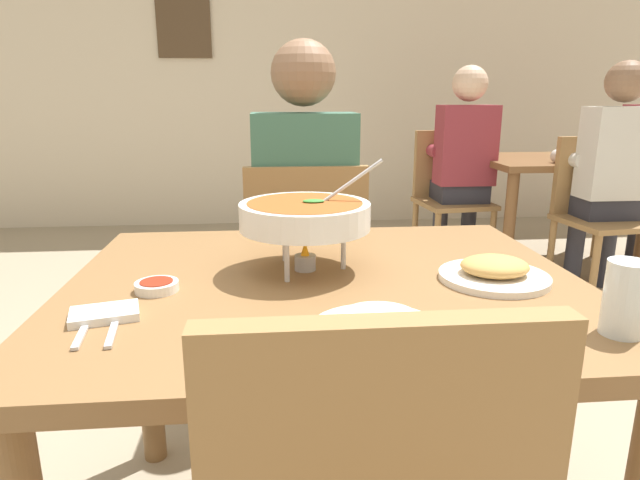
{
  "coord_description": "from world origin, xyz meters",
  "views": [
    {
      "loc": [
        -0.12,
        -1.13,
        1.13
      ],
      "look_at": [
        0.0,
        0.15,
        0.78
      ],
      "focal_mm": 30.28,
      "sensor_mm": 36.0,
      "label": 1
    }
  ],
  "objects_px": {
    "chair_diner_main": "(305,268)",
    "rice_plate": "(378,327)",
    "diner_main": "(304,204)",
    "appetizer_plate": "(494,272)",
    "dining_table_main": "(326,324)",
    "chair_bg_right": "(449,190)",
    "curry_bowl": "(305,216)",
    "chair_bg_middle": "(596,206)",
    "patron_bg_right": "(463,156)",
    "patron_bg_middle": "(611,166)",
    "sauce_dish": "(157,286)",
    "dining_table_far": "(554,178)",
    "drink_glass": "(625,302)"
  },
  "relations": [
    {
      "from": "chair_diner_main",
      "to": "rice_plate",
      "type": "xyz_separation_m",
      "value": [
        0.06,
        -1.07,
        0.24
      ]
    },
    {
      "from": "chair_diner_main",
      "to": "diner_main",
      "type": "height_order",
      "value": "diner_main"
    },
    {
      "from": "appetizer_plate",
      "to": "dining_table_main",
      "type": "bearing_deg",
      "value": 173.28
    },
    {
      "from": "diner_main",
      "to": "chair_bg_right",
      "type": "xyz_separation_m",
      "value": [
        1.08,
        1.59,
        -0.24
      ]
    },
    {
      "from": "curry_bowl",
      "to": "chair_bg_middle",
      "type": "xyz_separation_m",
      "value": [
        1.79,
        1.69,
        -0.35
      ]
    },
    {
      "from": "dining_table_main",
      "to": "patron_bg_right",
      "type": "xyz_separation_m",
      "value": [
        1.13,
        2.28,
        0.12
      ]
    },
    {
      "from": "chair_bg_middle",
      "to": "patron_bg_middle",
      "type": "distance_m",
      "value": 0.24
    },
    {
      "from": "diner_main",
      "to": "patron_bg_right",
      "type": "bearing_deg",
      "value": 52.89
    },
    {
      "from": "curry_bowl",
      "to": "patron_bg_middle",
      "type": "height_order",
      "value": "patron_bg_middle"
    },
    {
      "from": "diner_main",
      "to": "curry_bowl",
      "type": "xyz_separation_m",
      "value": [
        -0.04,
        -0.72,
        0.11
      ]
    },
    {
      "from": "sauce_dish",
      "to": "chair_bg_right",
      "type": "height_order",
      "value": "chair_bg_right"
    },
    {
      "from": "rice_plate",
      "to": "dining_table_far",
      "type": "bearing_deg",
      "value": 56.52
    },
    {
      "from": "drink_glass",
      "to": "chair_bg_right",
      "type": "distance_m",
      "value": 2.79
    },
    {
      "from": "dining_table_main",
      "to": "dining_table_far",
      "type": "height_order",
      "value": "same"
    },
    {
      "from": "diner_main",
      "to": "dining_table_far",
      "type": "distance_m",
      "value": 2.3
    },
    {
      "from": "appetizer_plate",
      "to": "sauce_dish",
      "type": "xyz_separation_m",
      "value": [
        -0.73,
        -0.0,
        -0.01
      ]
    },
    {
      "from": "sauce_dish",
      "to": "dining_table_main",
      "type": "bearing_deg",
      "value": 6.88
    },
    {
      "from": "patron_bg_middle",
      "to": "patron_bg_right",
      "type": "xyz_separation_m",
      "value": [
        -0.66,
        0.55,
        0.0
      ]
    },
    {
      "from": "drink_glass",
      "to": "patron_bg_right",
      "type": "distance_m",
      "value": 2.7
    },
    {
      "from": "patron_bg_middle",
      "to": "chair_bg_right",
      "type": "bearing_deg",
      "value": 137.69
    },
    {
      "from": "sauce_dish",
      "to": "patron_bg_middle",
      "type": "xyz_separation_m",
      "value": [
        2.15,
        1.78,
        0.0
      ]
    },
    {
      "from": "dining_table_main",
      "to": "chair_diner_main",
      "type": "bearing_deg",
      "value": 90.0
    },
    {
      "from": "curry_bowl",
      "to": "rice_plate",
      "type": "relative_size",
      "value": 1.39
    },
    {
      "from": "appetizer_plate",
      "to": "drink_glass",
      "type": "distance_m",
      "value": 0.31
    },
    {
      "from": "rice_plate",
      "to": "drink_glass",
      "type": "distance_m",
      "value": 0.42
    },
    {
      "from": "drink_glass",
      "to": "chair_bg_middle",
      "type": "bearing_deg",
      "value": 58.61
    },
    {
      "from": "chair_bg_middle",
      "to": "patron_bg_middle",
      "type": "relative_size",
      "value": 0.69
    },
    {
      "from": "chair_diner_main",
      "to": "curry_bowl",
      "type": "height_order",
      "value": "curry_bowl"
    },
    {
      "from": "diner_main",
      "to": "dining_table_main",
      "type": "bearing_deg",
      "value": -90.0
    },
    {
      "from": "patron_bg_middle",
      "to": "drink_glass",
      "type": "bearing_deg",
      "value": -122.47
    },
    {
      "from": "chair_diner_main",
      "to": "appetizer_plate",
      "type": "height_order",
      "value": "chair_diner_main"
    },
    {
      "from": "drink_glass",
      "to": "patron_bg_middle",
      "type": "bearing_deg",
      "value": 57.53
    },
    {
      "from": "chair_bg_middle",
      "to": "appetizer_plate",
      "type": "bearing_deg",
      "value": -127.44
    },
    {
      "from": "rice_plate",
      "to": "drink_glass",
      "type": "height_order",
      "value": "drink_glass"
    },
    {
      "from": "diner_main",
      "to": "patron_bg_middle",
      "type": "distance_m",
      "value": 2.02
    },
    {
      "from": "chair_bg_right",
      "to": "patron_bg_right",
      "type": "xyz_separation_m",
      "value": [
        0.05,
        -0.1,
        0.24
      ]
    },
    {
      "from": "appetizer_plate",
      "to": "drink_glass",
      "type": "relative_size",
      "value": 1.85
    },
    {
      "from": "dining_table_main",
      "to": "rice_plate",
      "type": "distance_m",
      "value": 0.34
    },
    {
      "from": "sauce_dish",
      "to": "chair_bg_middle",
      "type": "height_order",
      "value": "chair_bg_middle"
    },
    {
      "from": "appetizer_plate",
      "to": "patron_bg_middle",
      "type": "bearing_deg",
      "value": 51.4
    },
    {
      "from": "chair_bg_right",
      "to": "patron_bg_middle",
      "type": "xyz_separation_m",
      "value": [
        0.71,
        -0.64,
        0.24
      ]
    },
    {
      "from": "curry_bowl",
      "to": "patron_bg_middle",
      "type": "distance_m",
      "value": 2.48
    },
    {
      "from": "chair_bg_middle",
      "to": "patron_bg_middle",
      "type": "xyz_separation_m",
      "value": [
        0.04,
        -0.03,
        0.24
      ]
    },
    {
      "from": "chair_bg_right",
      "to": "appetizer_plate",
      "type": "bearing_deg",
      "value": -106.39
    },
    {
      "from": "dining_table_main",
      "to": "sauce_dish",
      "type": "bearing_deg",
      "value": -173.12
    },
    {
      "from": "rice_plate",
      "to": "patron_bg_right",
      "type": "relative_size",
      "value": 0.18
    },
    {
      "from": "diner_main",
      "to": "sauce_dish",
      "type": "xyz_separation_m",
      "value": [
        -0.36,
        -0.83,
        -0.0
      ]
    },
    {
      "from": "drink_glass",
      "to": "rice_plate",
      "type": "bearing_deg",
      "value": 177.01
    },
    {
      "from": "sauce_dish",
      "to": "chair_bg_right",
      "type": "relative_size",
      "value": 0.1
    },
    {
      "from": "dining_table_main",
      "to": "dining_table_far",
      "type": "distance_m",
      "value": 2.86
    }
  ]
}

